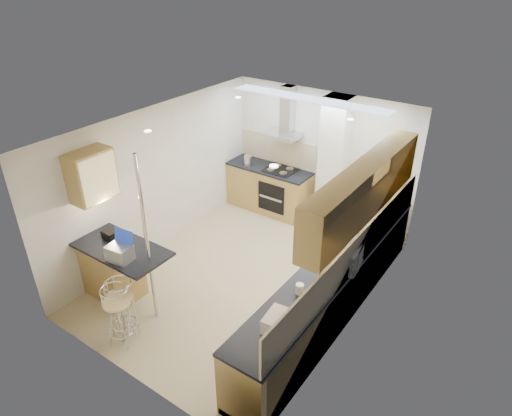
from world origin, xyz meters
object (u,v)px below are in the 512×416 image
Objects in this scene: bar_stool_near at (122,309)px; bar_stool_end at (119,316)px; bread_bin at (278,322)px; laptop at (120,253)px; microwave at (346,255)px.

bar_stool_end reaches higher than bar_stool_near.
bar_stool_near is 2.59× the size of bread_bin.
laptop reaches higher than bar_stool_near.
microwave is 3.08m from bar_stool_end.
microwave is 1.66× the size of bread_bin.
microwave is 1.53m from bread_bin.
microwave reaches higher than laptop.
microwave reaches higher than bread_bin.
laptop is 0.74m from bar_stool_near.
bar_stool_near is at bearing -54.37° from laptop.
bar_stool_end is at bearing -170.78° from bread_bin.
microwave is at bearing 26.29° from laptop.
laptop reaches higher than bar_stool_end.
bar_stool_end is at bearing -57.26° from laptop.
bar_stool_near is 1.00× the size of bar_stool_end.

